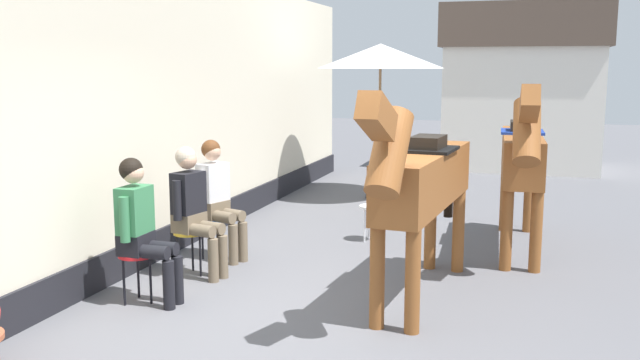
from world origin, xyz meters
The scene contains 10 objects.
ground_plane centered at (0.00, 3.00, 0.00)m, with size 40.00×40.00×0.00m, color #56565B.
pub_facade_wall centered at (-2.55, 1.50, 1.54)m, with size 0.34×14.00×3.40m.
distant_cottage centered at (1.40, 10.31, 1.80)m, with size 3.40×2.60×3.50m.
seated_visitor_near centered at (-1.75, -0.08, 0.78)m, with size 0.61×0.49×1.39m.
seated_visitor_middle centered at (-1.70, 0.86, 0.78)m, with size 0.61×0.48×1.39m.
seated_visitor_far centered at (-1.75, 1.55, 0.78)m, with size 0.61×0.49×1.39m.
saddled_horse_near centered at (0.73, 0.78, 1.16)m, with size 0.63×3.00×2.06m.
saddled_horse_far centered at (1.58, 2.91, 1.16)m, with size 0.56×3.00×2.06m.
cafe_parasol centered at (-0.78, 5.80, 2.36)m, with size 2.10×2.10×2.58m.
spare_stool_white centered at (-0.23, 2.90, 0.40)m, with size 0.32×0.32×0.46m.
Camera 1 is at (1.74, -5.70, 2.24)m, focal length 39.42 mm.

